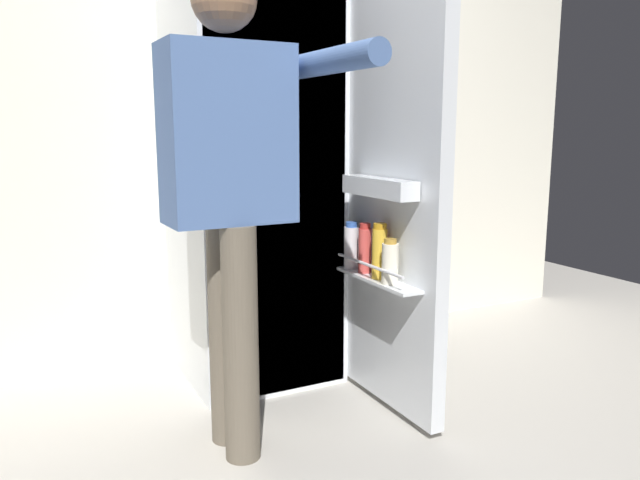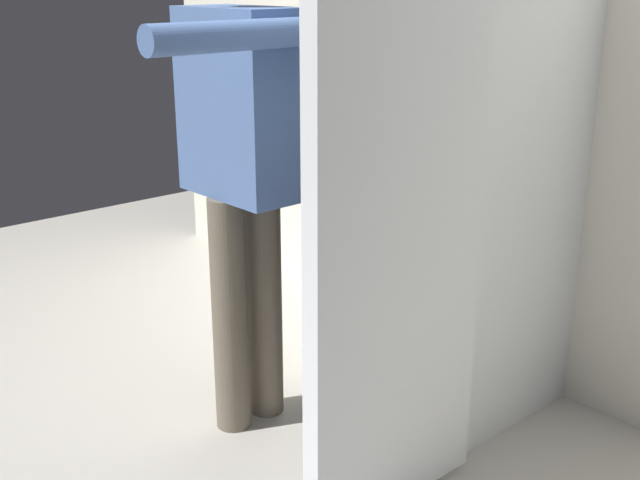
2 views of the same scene
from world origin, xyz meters
TOP-DOWN VIEW (x-y plane):
  - ground_plane at (0.00, 0.00)m, footprint 6.21×6.21m
  - kitchen_wall at (0.00, 0.94)m, footprint 4.40×0.10m
  - refrigerator at (0.03, 0.51)m, footprint 0.70×1.25m
  - person at (-0.31, -0.07)m, footprint 0.53×0.72m

SIDE VIEW (x-z plane):
  - ground_plane at x=0.00m, z-range 0.00..0.00m
  - refrigerator at x=0.03m, z-range 0.00..1.74m
  - person at x=-0.31m, z-range 0.16..1.79m
  - kitchen_wall at x=0.00m, z-range 0.00..2.51m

